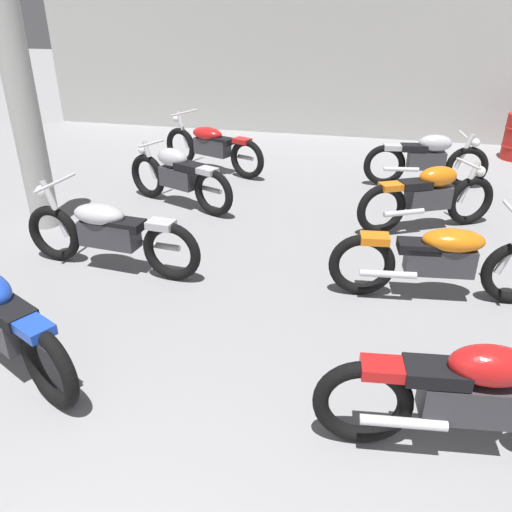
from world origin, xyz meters
The scene contains 10 objects.
back_wall centered at (0.00, 11.67, 1.80)m, with size 13.48×0.24×3.60m, color #B2B2AD.
support_pillar centered at (-3.25, 5.56, 1.60)m, with size 0.36×0.36×3.20m, color #B2B2AD.
motorcycle_left_row_1 centered at (-1.74, 2.82, 0.46)m, with size 1.82×0.96×0.88m.
motorcycle_left_row_2 centered at (-1.76, 4.61, 0.45)m, with size 2.17×0.68×0.97m.
motorcycle_left_row_3 centered at (-1.74, 6.67, 0.46)m, with size 1.87×0.85×0.88m.
motorcycle_left_row_4 centered at (-1.80, 8.42, 0.45)m, with size 2.06×0.99×0.97m.
motorcycle_right_row_1 centered at (1.76, 2.77, 0.46)m, with size 1.97×0.55×0.88m.
motorcycle_right_row_2 centered at (1.75, 4.79, 0.45)m, with size 2.17×0.68×0.97m.
motorcycle_right_row_3 centered at (1.74, 6.62, 0.46)m, with size 1.80×1.01×0.88m.
motorcycle_right_row_4 centered at (1.82, 8.42, 0.46)m, with size 1.97×0.58×0.88m.
Camera 1 is at (1.01, -0.02, 2.74)m, focal length 35.92 mm.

